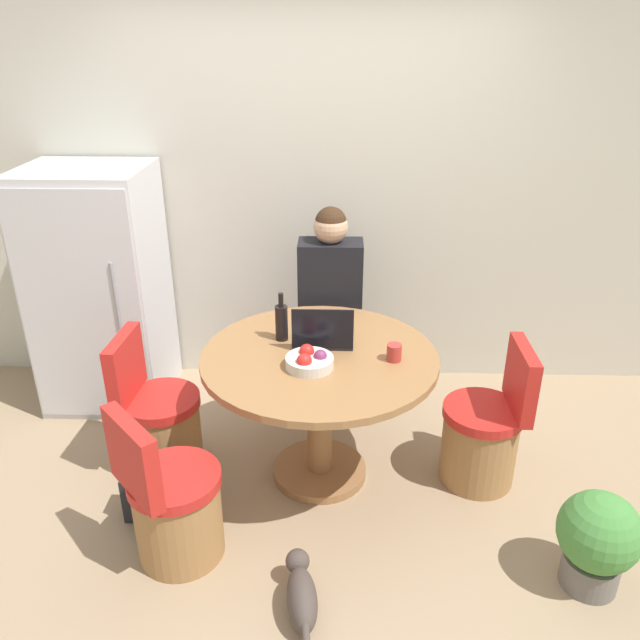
{
  "coord_description": "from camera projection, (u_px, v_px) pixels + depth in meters",
  "views": [
    {
      "loc": [
        0.17,
        -2.57,
        2.32
      ],
      "look_at": [
        0.07,
        0.37,
        0.92
      ],
      "focal_mm": 35.0,
      "sensor_mm": 36.0,
      "label": 1
    }
  ],
  "objects": [
    {
      "name": "dining_table",
      "position": [
        319.0,
        386.0,
        3.31
      ],
      "size": [
        1.24,
        1.24,
        0.77
      ],
      "color": "olive",
      "rests_on": "ground_plane"
    },
    {
      "name": "chair_left_side",
      "position": [
        160.0,
        425.0,
        3.51
      ],
      "size": [
        0.44,
        0.43,
        0.83
      ],
      "rotation": [
        0.0,
        0.0,
        1.51
      ],
      "color": "#9E7042",
      "rests_on": "ground_plane"
    },
    {
      "name": "person_seated",
      "position": [
        330.0,
        297.0,
        4.01
      ],
      "size": [
        0.4,
        0.37,
        1.34
      ],
      "rotation": [
        0.0,
        0.0,
        3.14
      ],
      "color": "#2D2D38",
      "rests_on": "ground_plane"
    },
    {
      "name": "refrigerator",
      "position": [
        100.0,
        290.0,
        4.0
      ],
      "size": [
        0.76,
        0.69,
        1.56
      ],
      "color": "silver",
      "rests_on": "ground_plane"
    },
    {
      "name": "ground_plane",
      "position": [
        304.0,
        506.0,
        3.32
      ],
      "size": [
        12.0,
        12.0,
        0.0
      ],
      "primitive_type": "plane",
      "color": "#9E8466"
    },
    {
      "name": "potted_plant",
      "position": [
        598.0,
        539.0,
        2.75
      ],
      "size": [
        0.36,
        0.36,
        0.49
      ],
      "color": "slate",
      "rests_on": "ground_plane"
    },
    {
      "name": "handbag",
      "position": [
        154.0,
        495.0,
        3.21
      ],
      "size": [
        0.3,
        0.14,
        0.26
      ],
      "color": "#232328",
      "rests_on": "ground_plane"
    },
    {
      "name": "cat",
      "position": [
        301.0,
        594.0,
        2.69
      ],
      "size": [
        0.18,
        0.45,
        0.19
      ],
      "rotation": [
        0.0,
        0.0,
        1.72
      ],
      "color": "#473D38",
      "rests_on": "ground_plane"
    },
    {
      "name": "fruit_bowl",
      "position": [
        309.0,
        361.0,
        3.1
      ],
      "size": [
        0.24,
        0.24,
        0.1
      ],
      "color": "beige",
      "rests_on": "dining_table"
    },
    {
      "name": "chair_right_side",
      "position": [
        484.0,
        436.0,
        3.42
      ],
      "size": [
        0.43,
        0.43,
        0.83
      ],
      "rotation": [
        0.0,
        0.0,
        -1.57
      ],
      "color": "#9E7042",
      "rests_on": "ground_plane"
    },
    {
      "name": "wall_back",
      "position": [
        314.0,
        197.0,
        4.09
      ],
      "size": [
        7.0,
        0.06,
        2.6
      ],
      "color": "beige",
      "rests_on": "ground_plane"
    },
    {
      "name": "chair_near_left_corner",
      "position": [
        174.0,
        508.0,
        2.91
      ],
      "size": [
        0.5,
        0.5,
        0.83
      ],
      "rotation": [
        0.0,
        0.0,
        2.32
      ],
      "color": "#9E7042",
      "rests_on": "ground_plane"
    },
    {
      "name": "coffee_cup",
      "position": [
        394.0,
        352.0,
        3.16
      ],
      "size": [
        0.08,
        0.08,
        0.09
      ],
      "color": "#B2332D",
      "rests_on": "dining_table"
    },
    {
      "name": "bottle",
      "position": [
        282.0,
        322.0,
        3.34
      ],
      "size": [
        0.07,
        0.07,
        0.27
      ],
      "color": "black",
      "rests_on": "dining_table"
    },
    {
      "name": "laptop",
      "position": [
        323.0,
        335.0,
        3.32
      ],
      "size": [
        0.32,
        0.25,
        0.24
      ],
      "rotation": [
        0.0,
        0.0,
        3.14
      ],
      "color": "#232328",
      "rests_on": "dining_table"
    }
  ]
}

